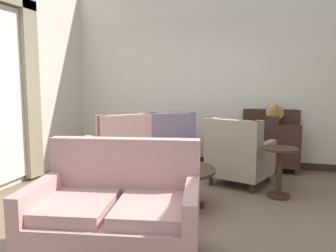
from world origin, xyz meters
TOP-DOWN VIEW (x-y plane):
  - ground at (0.00, 0.00)m, footprint 7.32×7.32m
  - wall_back at (0.00, 2.62)m, footprint 5.37×0.08m
  - wall_left at (-2.60, 0.78)m, footprint 0.08×3.66m
  - baseboard_back at (0.00, 2.56)m, footprint 5.21×0.03m
  - coffee_table at (-0.06, 0.29)m, footprint 0.98×0.98m
  - porcelain_vase at (-0.09, 0.34)m, footprint 0.20×0.20m
  - settee at (-0.23, -1.08)m, footprint 1.51×1.11m
  - armchair_near_window at (-1.15, 1.09)m, footprint 1.15×1.15m
  - armchair_back_corner at (0.62, 1.37)m, footprint 1.02×1.03m
  - armchair_near_sideboard at (-0.49, 1.84)m, footprint 0.90×0.93m
  - side_table at (1.18, 0.94)m, footprint 0.46×0.46m
  - sideboard at (1.09, 2.32)m, footprint 0.95×0.39m
  - gramophone at (1.13, 2.24)m, footprint 0.34×0.40m

SIDE VIEW (x-z plane):
  - ground at x=0.00m, z-range 0.00..0.00m
  - baseboard_back at x=0.00m, z-range 0.00..0.12m
  - coffee_table at x=-0.06m, z-range 0.16..0.63m
  - side_table at x=1.18m, z-range 0.06..0.73m
  - settee at x=-0.23m, z-range -0.09..0.90m
  - armchair_back_corner at x=0.62m, z-range -0.07..0.92m
  - armchair_near_sideboard at x=-0.49m, z-range -0.07..0.95m
  - armchair_near_window at x=-1.15m, z-range -0.08..0.96m
  - sideboard at x=1.09m, z-range -0.05..0.99m
  - porcelain_vase at x=-0.09m, z-range 0.43..0.79m
  - gramophone at x=1.13m, z-range 0.79..1.26m
  - wall_back at x=0.00m, z-range 0.00..3.32m
  - wall_left at x=-2.60m, z-range 0.00..3.32m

